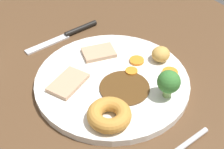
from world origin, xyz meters
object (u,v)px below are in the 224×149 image
meat_slice_under (99,52)px  carrot_coin_side (170,73)px  dinner_plate (112,81)px  carrot_coin_back (137,61)px  roast_potato_left (161,54)px  carrot_coin_front (131,71)px  meat_slice_main (68,83)px  broccoli_floret (169,82)px  yorkshire_pudding (109,115)px  knife (69,34)px

meat_slice_under → carrot_coin_side: (-12.87, -8.11, -0.14)cm
dinner_plate → carrot_coin_back: (1.45, -6.97, 0.96)cm
dinner_plate → roast_potato_left: roast_potato_left is taller
carrot_coin_front → carrot_coin_side: 7.43cm
meat_slice_main → carrot_coin_side: size_ratio=2.48×
carrot_coin_back → broccoli_floret: size_ratio=0.54×
yorkshire_pudding → broccoli_floret: bearing=-94.5°
meat_slice_main → yorkshire_pudding: 11.61cm
carrot_coin_side → knife: size_ratio=0.16×
broccoli_floret → knife: broccoli_floret is taller
dinner_plate → broccoli_floret: (-9.23, -5.61, 3.88)cm
carrot_coin_front → carrot_coin_back: 3.60cm
meat_slice_main → meat_slice_under: 10.71cm
dinner_plate → meat_slice_main: 8.38cm
meat_slice_main → knife: (15.96, -8.59, -1.35)cm
meat_slice_under → carrot_coin_front: meat_slice_under is taller
carrot_coin_back → knife: bearing=18.9°
yorkshire_pudding → broccoli_floret: 11.91cm
meat_slice_under → carrot_coin_front: size_ratio=2.74×
carrot_coin_front → knife: carrot_coin_front is taller
carrot_coin_side → dinner_plate: bearing=63.4°
carrot_coin_side → broccoli_floret: (-4.19, 4.46, 2.92)cm
meat_slice_under → dinner_plate: bearing=165.9°
meat_slice_main → knife: size_ratio=0.40×
meat_slice_main → carrot_coin_back: meat_slice_main is taller
carrot_coin_back → roast_potato_left: bearing=-116.9°
dinner_plate → roast_potato_left: size_ratio=7.75×
meat_slice_main → meat_slice_under: bearing=-64.2°
broccoli_floret → carrot_coin_front: bearing=10.3°
carrot_coin_front → knife: (19.80, 3.15, -1.25)cm
dinner_plate → carrot_coin_back: bearing=-78.2°
broccoli_floret → meat_slice_main: bearing=47.0°
meat_slice_main → carrot_coin_back: bearing=-96.7°
dinner_plate → knife: bearing=-2.7°
meat_slice_main → yorkshire_pudding: size_ratio=1.02×
meat_slice_main → carrot_coin_front: (-3.85, -11.74, -0.10)cm
dinner_plate → carrot_coin_front: 4.24cm
yorkshire_pudding → broccoli_floret: (-0.93, -11.72, 1.92)cm
meat_slice_under → knife: size_ratio=0.35×
knife → meat_slice_main: bearing=56.8°
yorkshire_pudding → carrot_coin_side: size_ratio=2.44×
yorkshire_pudding → carrot_coin_front: yorkshire_pudding is taller
carrot_coin_front → dinner_plate: bearing=80.5°
carrot_coin_back → broccoli_floret: (-10.68, 1.36, 2.92)cm
meat_slice_main → carrot_coin_side: 19.56cm
carrot_coin_back → dinner_plate: bearing=101.8°
meat_slice_under → carrot_coin_side: 15.21cm
meat_slice_main → roast_potato_left: roast_potato_left is taller
carrot_coin_side → meat_slice_main: bearing=65.2°
carrot_coin_back → knife: 18.72cm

